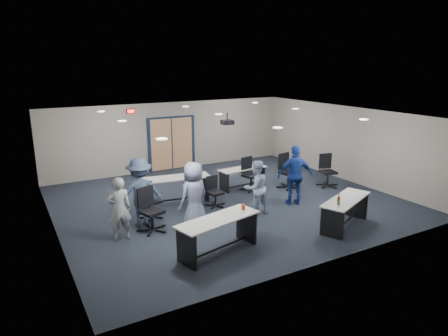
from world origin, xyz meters
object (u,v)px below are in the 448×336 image
chair_back_d (289,171)px  person_back (140,192)px  chair_back_c (251,174)px  person_gray (119,209)px  table_back_right (243,174)px  chair_loose_left (152,210)px  person_lightblue (256,188)px  table_front_left (219,229)px  table_back_left (177,185)px  chair_loose_right (328,171)px  table_front_right (345,207)px  chair_back_a (151,201)px  person_navy (295,175)px  person_plaid (194,196)px  chair_back_b (215,192)px

chair_back_d → person_back: size_ratio=0.66×
chair_back_c → person_gray: bearing=-171.9°
table_back_right → chair_loose_left: chair_loose_left is taller
person_lightblue → chair_back_c: bearing=-123.5°
person_gray → person_lightblue: size_ratio=1.01×
table_front_left → chair_back_d: size_ratio=1.80×
table_back_left → chair_loose_right: size_ratio=1.85×
table_front_left → table_front_right: 3.62m
person_gray → chair_loose_left: bearing=-170.7°
table_front_left → table_front_right: table_front_right is taller
chair_loose_left → person_lightblue: size_ratio=0.73×
chair_loose_left → person_lightblue: person_lightblue is taller
table_back_right → chair_loose_right: bearing=-31.4°
table_back_left → chair_back_d: size_ratio=1.75×
chair_back_d → person_lightblue: 2.79m
table_back_right → chair_back_a: (-3.68, -1.10, 0.02)m
person_navy → person_back: size_ratio=1.00×
chair_loose_left → table_back_right: bearing=8.7°
table_front_right → person_navy: (-0.04, 2.02, 0.37)m
chair_back_a → chair_back_d: (5.04, 0.29, 0.10)m
chair_back_c → person_back: 4.34m
chair_back_a → person_lightblue: person_lightblue is taller
person_plaid → person_back: person_back is taller
person_plaid → person_gray: bearing=-26.0°
table_back_right → chair_back_a: bearing=-167.9°
person_plaid → person_navy: 3.46m
table_back_left → chair_loose_left: (-1.41, -1.69, 0.01)m
chair_back_c → person_gray: person_gray is taller
table_back_right → chair_loose_left: size_ratio=1.54×
chair_back_b → chair_back_c: 1.96m
table_back_right → person_navy: 2.29m
table_front_right → table_back_left: 5.00m
person_lightblue → table_front_right: bearing=124.8°
table_back_right → chair_back_d: bearing=-35.3°
table_back_left → table_front_left: bearing=-90.2°
table_back_right → chair_loose_right: 2.99m
person_navy → table_back_left: bearing=-9.9°
table_back_left → table_back_right: (2.56, 0.30, -0.08)m
person_gray → person_navy: bearing=-177.5°
chair_back_c → chair_back_d: chair_back_d is taller
chair_loose_right → person_lightblue: 3.78m
table_front_left → person_gray: bearing=120.4°
chair_back_a → person_gray: (-1.14, -0.97, 0.30)m
table_back_left → table_front_right: bearing=-43.9°
person_navy → chair_back_d: bearing=-100.3°
table_front_left → chair_back_c: chair_back_c is taller
chair_back_c → person_navy: person_navy is taller
chair_back_d → person_gray: (-6.18, -1.27, 0.19)m
chair_back_b → chair_loose_left: bearing=-164.1°
person_back → person_lightblue: bearing=167.8°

